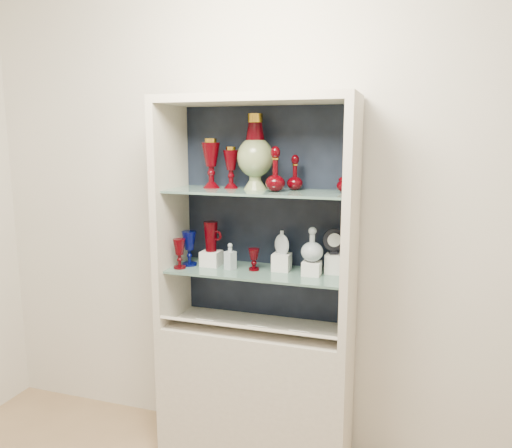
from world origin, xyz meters
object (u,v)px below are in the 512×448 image
(ruby_pitcher, at_px, (211,236))
(cameo_medallion, at_px, (334,241))
(enamel_urn, at_px, (255,152))
(ruby_decanter_b, at_px, (295,171))
(ruby_decanter_a, at_px, (275,166))
(clear_round_decanter, at_px, (312,245))
(pedestal_lamp_left, at_px, (211,163))
(cobalt_goblet, at_px, (189,248))
(pedestal_lamp_right, at_px, (231,168))
(ruby_goblet_small, at_px, (254,260))
(flat_flask, at_px, (282,242))
(ruby_goblet_tall, at_px, (179,254))
(clear_square_bottle, at_px, (230,256))
(lidded_bowl, at_px, (345,183))

(ruby_pitcher, height_order, cameo_medallion, ruby_pitcher)
(enamel_urn, height_order, ruby_decanter_b, enamel_urn)
(ruby_decanter_a, bearing_deg, ruby_decanter_b, 50.91)
(clear_round_decanter, bearing_deg, pedestal_lamp_left, 175.66)
(ruby_decanter_b, xyz_separation_m, cobalt_goblet, (-0.56, -0.08, -0.42))
(pedestal_lamp_right, xyz_separation_m, ruby_pitcher, (-0.10, -0.05, -0.37))
(pedestal_lamp_left, height_order, cobalt_goblet, pedestal_lamp_left)
(cobalt_goblet, height_order, ruby_goblet_small, cobalt_goblet)
(enamel_urn, relative_size, ruby_decanter_a, 1.53)
(pedestal_lamp_left, bearing_deg, ruby_decanter_a, -10.42)
(enamel_urn, height_order, flat_flask, enamel_urn)
(ruby_decanter_a, bearing_deg, ruby_goblet_tall, -173.08)
(clear_square_bottle, bearing_deg, enamel_urn, 31.11)
(cobalt_goblet, relative_size, clear_square_bottle, 1.33)
(ruby_decanter_b, bearing_deg, cobalt_goblet, -171.58)
(ruby_decanter_a, height_order, ruby_goblet_small, ruby_decanter_a)
(cobalt_goblet, bearing_deg, ruby_pitcher, 15.04)
(lidded_bowl, height_order, cameo_medallion, lidded_bowl)
(ruby_decanter_a, bearing_deg, pedestal_lamp_right, 161.71)
(pedestal_lamp_right, relative_size, ruby_decanter_b, 1.14)
(enamel_urn, xyz_separation_m, ruby_decanter_b, (0.21, 0.02, -0.10))
(lidded_bowl, bearing_deg, ruby_decanter_b, 171.97)
(ruby_goblet_small, xyz_separation_m, flat_flask, (0.14, 0.04, 0.10))
(pedestal_lamp_left, height_order, ruby_goblet_tall, pedestal_lamp_left)
(clear_round_decanter, xyz_separation_m, cameo_medallion, (0.10, 0.07, 0.01))
(pedestal_lamp_right, relative_size, ruby_decanter_a, 0.87)
(pedestal_lamp_left, relative_size, lidded_bowl, 2.65)
(ruby_decanter_a, relative_size, ruby_goblet_tall, 1.58)
(pedestal_lamp_right, bearing_deg, ruby_pitcher, -156.02)
(enamel_urn, bearing_deg, cobalt_goblet, -170.24)
(clear_round_decanter, distance_m, cameo_medallion, 0.12)
(ruby_pitcher, distance_m, clear_round_decanter, 0.56)
(ruby_decanter_b, xyz_separation_m, ruby_pitcher, (-0.45, -0.05, -0.35))
(ruby_decanter_b, xyz_separation_m, cameo_medallion, (0.21, -0.00, -0.35))
(pedestal_lamp_right, distance_m, clear_round_decanter, 0.59)
(enamel_urn, relative_size, cobalt_goblet, 2.05)
(ruby_goblet_tall, xyz_separation_m, ruby_goblet_small, (0.39, 0.08, -0.02))
(pedestal_lamp_left, height_order, cameo_medallion, pedestal_lamp_left)
(pedestal_lamp_left, bearing_deg, pedestal_lamp_right, 10.80)
(pedestal_lamp_left, bearing_deg, ruby_goblet_small, -10.39)
(ruby_pitcher, relative_size, cameo_medallion, 1.18)
(ruby_pitcher, bearing_deg, ruby_decanter_b, 15.80)
(enamel_urn, relative_size, clear_square_bottle, 2.73)
(ruby_decanter_b, distance_m, ruby_goblet_tall, 0.75)
(cobalt_goblet, bearing_deg, cameo_medallion, 6.00)
(pedestal_lamp_right, xyz_separation_m, flat_flask, (0.29, -0.02, -0.38))
(pedestal_lamp_left, relative_size, enamel_urn, 0.68)
(ruby_decanter_b, height_order, flat_flask, ruby_decanter_b)
(cobalt_goblet, bearing_deg, ruby_goblet_small, 1.51)
(ruby_goblet_small, distance_m, flat_flask, 0.17)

